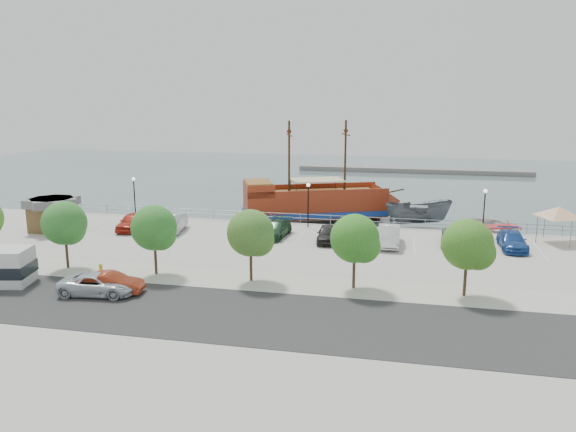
# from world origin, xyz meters

# --- Properties ---
(ground) EXTENTS (160.00, 160.00, 0.00)m
(ground) POSITION_xyz_m (0.00, 0.00, -1.00)
(ground) COLOR #445755
(land_slab) EXTENTS (100.00, 58.00, 1.20)m
(land_slab) POSITION_xyz_m (0.00, -21.00, -0.60)
(land_slab) COLOR #ACA89B
(land_slab) RESTS_ON ground
(street) EXTENTS (100.00, 8.00, 0.04)m
(street) POSITION_xyz_m (0.00, -16.00, 0.01)
(street) COLOR #2D2D2D
(street) RESTS_ON land_slab
(sidewalk) EXTENTS (100.00, 4.00, 0.05)m
(sidewalk) POSITION_xyz_m (0.00, -10.00, 0.01)
(sidewalk) COLOR #B9B39D
(sidewalk) RESTS_ON land_slab
(seawall_railing) EXTENTS (50.00, 0.06, 1.00)m
(seawall_railing) POSITION_xyz_m (0.00, 7.80, 0.53)
(seawall_railing) COLOR gray
(seawall_railing) RESTS_ON land_slab
(far_shore) EXTENTS (40.00, 3.00, 0.80)m
(far_shore) POSITION_xyz_m (10.00, 55.00, -0.60)
(far_shore) COLOR gray
(far_shore) RESTS_ON ground
(pirate_ship) EXTENTS (18.09, 11.09, 11.28)m
(pirate_ship) POSITION_xyz_m (0.61, 14.43, 0.89)
(pirate_ship) COLOR maroon
(pirate_ship) RESTS_ON ground
(patrol_boat) EXTENTS (7.17, 3.78, 2.63)m
(patrol_boat) POSITION_xyz_m (10.44, 12.69, 0.32)
(patrol_boat) COLOR #555B61
(patrol_boat) RESTS_ON ground
(speedboat) EXTENTS (7.32, 8.64, 1.52)m
(speedboat) POSITION_xyz_m (17.77, 9.76, -0.24)
(speedboat) COLOR silver
(speedboat) RESTS_ON ground
(dock_west) EXTENTS (7.63, 2.22, 0.43)m
(dock_west) POSITION_xyz_m (-12.79, 9.20, -0.78)
(dock_west) COLOR slate
(dock_west) RESTS_ON ground
(dock_mid) EXTENTS (7.39, 2.18, 0.42)m
(dock_mid) POSITION_xyz_m (7.58, 9.20, -0.79)
(dock_mid) COLOR gray
(dock_mid) RESTS_ON ground
(dock_east) EXTENTS (6.64, 3.97, 0.37)m
(dock_east) POSITION_xyz_m (16.12, 9.20, -0.82)
(dock_east) COLOR gray
(dock_east) RESTS_ON ground
(shed) EXTENTS (3.76, 3.76, 3.07)m
(shed) POSITION_xyz_m (-23.10, 0.19, 1.64)
(shed) COLOR brown
(shed) RESTS_ON land_slab
(canopy_tent) EXTENTS (5.73, 5.73, 3.60)m
(canopy_tent) POSITION_xyz_m (21.98, 5.51, 3.13)
(canopy_tent) COLOR slate
(canopy_tent) RESTS_ON land_slab
(street_van) EXTENTS (5.16, 2.82, 1.37)m
(street_van) POSITION_xyz_m (-9.80, -14.60, 0.69)
(street_van) COLOR silver
(street_van) RESTS_ON street
(street_sedan) EXTENTS (4.23, 1.89, 1.35)m
(street_sedan) POSITION_xyz_m (-9.12, -14.17, 0.67)
(street_sedan) COLOR #A5351A
(street_sedan) RESTS_ON street
(fire_hydrant) EXTENTS (0.27, 0.27, 0.78)m
(fire_hydrant) POSITION_xyz_m (-11.85, -10.80, 0.42)
(fire_hydrant) COLOR gold
(fire_hydrant) RESTS_ON sidewalk
(lamp_post_left) EXTENTS (0.36, 0.36, 4.28)m
(lamp_post_left) POSITION_xyz_m (-18.00, 6.50, 2.94)
(lamp_post_left) COLOR black
(lamp_post_left) RESTS_ON land_slab
(lamp_post_mid) EXTENTS (0.36, 0.36, 4.28)m
(lamp_post_mid) POSITION_xyz_m (0.00, 6.50, 2.94)
(lamp_post_mid) COLOR black
(lamp_post_mid) RESTS_ON land_slab
(lamp_post_right) EXTENTS (0.36, 0.36, 4.28)m
(lamp_post_right) POSITION_xyz_m (16.00, 6.50, 2.94)
(lamp_post_right) COLOR black
(lamp_post_right) RESTS_ON land_slab
(tree_b) EXTENTS (3.30, 3.20, 5.00)m
(tree_b) POSITION_xyz_m (-14.85, -10.07, 3.30)
(tree_b) COLOR #473321
(tree_b) RESTS_ON sidewalk
(tree_c) EXTENTS (3.30, 3.20, 5.00)m
(tree_c) POSITION_xyz_m (-7.85, -10.07, 3.30)
(tree_c) COLOR #473321
(tree_c) RESTS_ON sidewalk
(tree_d) EXTENTS (3.30, 3.20, 5.00)m
(tree_d) POSITION_xyz_m (-0.85, -10.07, 3.30)
(tree_d) COLOR #473321
(tree_d) RESTS_ON sidewalk
(tree_e) EXTENTS (3.30, 3.20, 5.00)m
(tree_e) POSITION_xyz_m (6.15, -10.07, 3.30)
(tree_e) COLOR #473321
(tree_e) RESTS_ON sidewalk
(tree_f) EXTENTS (3.30, 3.20, 5.00)m
(tree_f) POSITION_xyz_m (13.15, -10.07, 3.30)
(tree_f) COLOR #473321
(tree_f) RESTS_ON sidewalk
(parked_car_a) EXTENTS (2.36, 4.80, 1.57)m
(parked_car_a) POSITION_xyz_m (-16.01, 1.89, 0.79)
(parked_car_a) COLOR #B62816
(parked_car_a) RESTS_ON land_slab
(parked_car_b) EXTENTS (2.36, 4.88, 1.54)m
(parked_car_b) POSITION_xyz_m (-11.89, 2.12, 0.77)
(parked_car_b) COLOR #A2A3A4
(parked_car_b) RESTS_ON land_slab
(parked_car_d) EXTENTS (2.43, 5.06, 1.42)m
(parked_car_d) POSITION_xyz_m (-2.18, 2.20, 0.71)
(parked_car_d) COLOR #1A4023
(parked_car_d) RESTS_ON land_slab
(parked_car_e) EXTENTS (2.02, 4.35, 1.44)m
(parked_car_e) POSITION_xyz_m (2.61, 1.43, 0.72)
(parked_car_e) COLOR #252424
(parked_car_e) RESTS_ON land_slab
(parked_car_f) EXTENTS (1.88, 5.12, 1.68)m
(parked_car_f) POSITION_xyz_m (7.85, 1.39, 0.84)
(parked_car_f) COLOR silver
(parked_car_f) RESTS_ON land_slab
(parked_car_g) EXTENTS (2.65, 5.15, 1.39)m
(parked_car_g) POSITION_xyz_m (13.35, 2.56, 0.69)
(parked_car_g) COLOR slate
(parked_car_g) RESTS_ON land_slab
(parked_car_h) EXTENTS (2.05, 4.94, 1.43)m
(parked_car_h) POSITION_xyz_m (17.85, 2.38, 0.71)
(parked_car_h) COLOR #204A95
(parked_car_h) RESTS_ON land_slab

